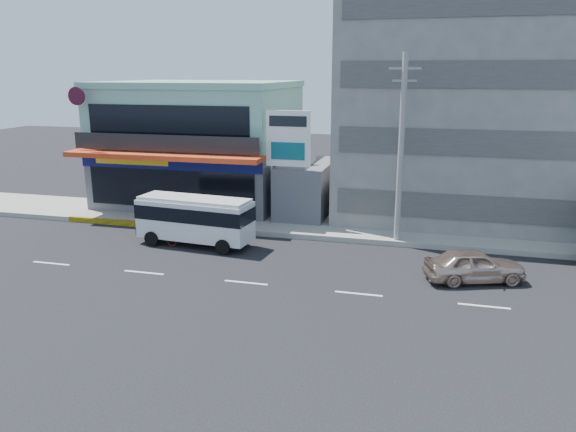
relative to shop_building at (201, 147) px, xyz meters
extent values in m
plane|color=black|center=(8.00, -13.95, -4.00)|extent=(120.00, 120.00, 0.00)
cube|color=gray|center=(13.00, -4.45, -3.85)|extent=(70.00, 5.00, 0.30)
cube|color=#47464B|center=(0.00, 0.05, -2.00)|extent=(12.00, 10.00, 4.00)
cube|color=#7CB09A|center=(0.00, 0.05, 2.00)|extent=(12.00, 10.00, 4.00)
cube|color=red|center=(0.00, -5.75, 0.15)|extent=(12.40, 1.80, 0.30)
cube|color=#0C1158|center=(0.00, -5.00, -0.40)|extent=(12.00, 0.12, 0.80)
cube|color=black|center=(0.00, -4.97, -1.90)|extent=(11.00, 0.06, 2.60)
cube|color=gray|center=(18.00, 1.05, 3.00)|extent=(16.00, 12.00, 14.00)
cube|color=#47464B|center=(8.00, -1.95, -2.25)|extent=(3.00, 6.00, 3.50)
cylinder|color=slate|center=(8.00, -2.95, -0.42)|extent=(1.50, 1.50, 0.15)
cylinder|color=gray|center=(6.50, -4.75, -0.75)|extent=(0.16, 0.16, 6.50)
cylinder|color=gray|center=(8.50, -4.75, -0.75)|extent=(0.16, 0.16, 6.50)
cube|color=white|center=(7.50, -4.75, 1.30)|extent=(2.60, 0.18, 3.20)
cylinder|color=#999993|center=(14.00, -6.55, 1.00)|extent=(0.30, 0.30, 10.00)
cube|color=#999993|center=(14.00, -6.55, 5.20)|extent=(1.60, 0.12, 0.12)
cube|color=#999993|center=(14.00, -6.55, 4.60)|extent=(1.20, 0.10, 0.10)
cube|color=silver|center=(3.58, -9.34, -2.59)|extent=(6.33, 2.52, 2.03)
cube|color=black|center=(3.58, -9.34, -2.19)|extent=(6.37, 2.57, 0.75)
cube|color=silver|center=(3.58, -9.34, -1.49)|extent=(6.13, 2.33, 0.18)
cylinder|color=black|center=(1.38, -10.10, -3.60)|extent=(0.81, 0.32, 0.79)
cylinder|color=black|center=(1.57, -8.17, -3.60)|extent=(0.81, 0.32, 0.79)
cylinder|color=black|center=(5.59, -10.51, -3.60)|extent=(0.81, 0.32, 0.79)
cylinder|color=black|center=(5.78, -8.58, -3.60)|extent=(0.81, 0.32, 0.79)
imported|color=beige|center=(17.73, -11.16, -3.26)|extent=(4.69, 3.06, 1.48)
imported|color=#4C180A|center=(1.87, -9.85, -3.54)|extent=(1.81, 0.80, 0.92)
imported|color=#66594C|center=(1.87, -9.85, -2.59)|extent=(0.47, 0.66, 1.69)
camera|label=1|loc=(15.76, -35.94, 5.08)|focal=35.00mm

